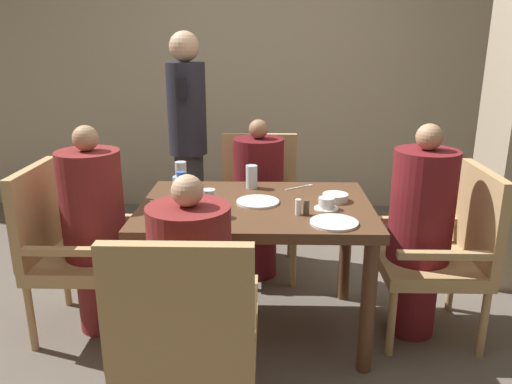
{
  "coord_description": "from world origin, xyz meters",
  "views": [
    {
      "loc": [
        0.06,
        -2.41,
        1.52
      ],
      "look_at": [
        0.0,
        0.04,
        0.77
      ],
      "focal_mm": 35.0,
      "sensor_mm": 36.0,
      "label": 1
    }
  ],
  "objects_px": {
    "chair_near_corner": "(187,333)",
    "plate_main_left": "(334,223)",
    "chair_right_side": "(446,248)",
    "chair_left_side": "(69,245)",
    "plate_main_right": "(258,202)",
    "bowl_small": "(335,197)",
    "diner_in_far_chair": "(258,198)",
    "diner_in_right_chair": "(420,231)",
    "glass_tall_near": "(181,173)",
    "glass_tall_far": "(252,177)",
    "teacup_with_saucer": "(326,204)",
    "water_bottle": "(182,196)",
    "diner_in_left_chair": "(95,229)",
    "chair_far_side": "(259,199)",
    "standing_host": "(188,138)",
    "glass_tall_mid": "(209,203)",
    "diner_in_near_chair": "(192,300)"
  },
  "relations": [
    {
      "from": "diner_in_right_chair",
      "to": "diner_in_near_chair",
      "type": "bearing_deg",
      "value": -148.29
    },
    {
      "from": "plate_main_right",
      "to": "teacup_with_saucer",
      "type": "bearing_deg",
      "value": -14.99
    },
    {
      "from": "glass_tall_far",
      "to": "teacup_with_saucer",
      "type": "bearing_deg",
      "value": -43.43
    },
    {
      "from": "teacup_with_saucer",
      "to": "glass_tall_far",
      "type": "bearing_deg",
      "value": 136.57
    },
    {
      "from": "glass_tall_near",
      "to": "water_bottle",
      "type": "bearing_deg",
      "value": -79.65
    },
    {
      "from": "diner_in_far_chair",
      "to": "diner_in_right_chair",
      "type": "distance_m",
      "value": 1.08
    },
    {
      "from": "chair_near_corner",
      "to": "plate_main_right",
      "type": "bearing_deg",
      "value": 73.42
    },
    {
      "from": "bowl_small",
      "to": "chair_near_corner",
      "type": "bearing_deg",
      "value": -126.78
    },
    {
      "from": "glass_tall_far",
      "to": "chair_far_side",
      "type": "bearing_deg",
      "value": 86.68
    },
    {
      "from": "diner_in_far_chair",
      "to": "chair_near_corner",
      "type": "xyz_separation_m",
      "value": [
        -0.23,
        -1.48,
        -0.05
      ]
    },
    {
      "from": "chair_right_side",
      "to": "chair_left_side",
      "type": "bearing_deg",
      "value": 180.0
    },
    {
      "from": "standing_host",
      "to": "teacup_with_saucer",
      "type": "xyz_separation_m",
      "value": [
        0.86,
        -1.14,
        -0.1
      ]
    },
    {
      "from": "plate_main_left",
      "to": "glass_tall_mid",
      "type": "xyz_separation_m",
      "value": [
        -0.58,
        0.09,
        0.06
      ]
    },
    {
      "from": "standing_host",
      "to": "water_bottle",
      "type": "height_order",
      "value": "standing_host"
    },
    {
      "from": "plate_main_right",
      "to": "glass_tall_far",
      "type": "height_order",
      "value": "glass_tall_far"
    },
    {
      "from": "diner_in_left_chair",
      "to": "water_bottle",
      "type": "relative_size",
      "value": 5.07
    },
    {
      "from": "diner_in_right_chair",
      "to": "teacup_with_saucer",
      "type": "relative_size",
      "value": 9.45
    },
    {
      "from": "diner_in_right_chair",
      "to": "bowl_small",
      "type": "distance_m",
      "value": 0.46
    },
    {
      "from": "diner_in_far_chair",
      "to": "plate_main_right",
      "type": "height_order",
      "value": "diner_in_far_chair"
    },
    {
      "from": "diner_in_left_chair",
      "to": "glass_tall_near",
      "type": "relative_size",
      "value": 8.59
    },
    {
      "from": "chair_far_side",
      "to": "diner_in_right_chair",
      "type": "xyz_separation_m",
      "value": [
        0.84,
        -0.81,
        0.1
      ]
    },
    {
      "from": "chair_right_side",
      "to": "plate_main_right",
      "type": "height_order",
      "value": "chair_right_side"
    },
    {
      "from": "chair_near_corner",
      "to": "plate_main_left",
      "type": "height_order",
      "value": "chair_near_corner"
    },
    {
      "from": "bowl_small",
      "to": "glass_tall_near",
      "type": "distance_m",
      "value": 0.9
    },
    {
      "from": "diner_in_left_chair",
      "to": "chair_far_side",
      "type": "relative_size",
      "value": 1.24
    },
    {
      "from": "chair_near_corner",
      "to": "diner_in_right_chair",
      "type": "bearing_deg",
      "value": 36.91
    },
    {
      "from": "chair_left_side",
      "to": "plate_main_left",
      "type": "bearing_deg",
      "value": -11.74
    },
    {
      "from": "diner_in_far_chair",
      "to": "diner_in_right_chair",
      "type": "relative_size",
      "value": 0.92
    },
    {
      "from": "chair_left_side",
      "to": "plate_main_right",
      "type": "height_order",
      "value": "chair_left_side"
    },
    {
      "from": "diner_in_near_chair",
      "to": "glass_tall_near",
      "type": "relative_size",
      "value": 8.07
    },
    {
      "from": "chair_far_side",
      "to": "diner_in_near_chair",
      "type": "height_order",
      "value": "diner_in_near_chair"
    },
    {
      "from": "water_bottle",
      "to": "diner_in_right_chair",
      "type": "bearing_deg",
      "value": 10.06
    },
    {
      "from": "chair_far_side",
      "to": "diner_in_left_chair",
      "type": "bearing_deg",
      "value": -136.16
    },
    {
      "from": "chair_near_corner",
      "to": "bowl_small",
      "type": "distance_m",
      "value": 1.11
    },
    {
      "from": "diner_in_right_chair",
      "to": "standing_host",
      "type": "xyz_separation_m",
      "value": [
        -1.35,
        1.07,
        0.27
      ]
    },
    {
      "from": "glass_tall_far",
      "to": "glass_tall_near",
      "type": "bearing_deg",
      "value": 169.58
    },
    {
      "from": "diner_in_right_chair",
      "to": "chair_near_corner",
      "type": "relative_size",
      "value": 1.25
    },
    {
      "from": "standing_host",
      "to": "water_bottle",
      "type": "relative_size",
      "value": 7.16
    },
    {
      "from": "diner_in_left_chair",
      "to": "diner_in_right_chair",
      "type": "bearing_deg",
      "value": 0.0
    },
    {
      "from": "chair_near_corner",
      "to": "plate_main_left",
      "type": "xyz_separation_m",
      "value": [
        0.6,
        0.53,
        0.24
      ]
    },
    {
      "from": "diner_in_right_chair",
      "to": "glass_tall_near",
      "type": "bearing_deg",
      "value": 164.44
    },
    {
      "from": "standing_host",
      "to": "glass_tall_far",
      "type": "distance_m",
      "value": 0.92
    },
    {
      "from": "diner_in_far_chair",
      "to": "water_bottle",
      "type": "xyz_separation_m",
      "value": [
        -0.34,
        -0.88,
        0.29
      ]
    },
    {
      "from": "chair_near_corner",
      "to": "chair_left_side",
      "type": "bearing_deg",
      "value": 132.88
    },
    {
      "from": "plate_main_left",
      "to": "glass_tall_near",
      "type": "relative_size",
      "value": 1.69
    },
    {
      "from": "diner_in_far_chair",
      "to": "glass_tall_mid",
      "type": "relative_size",
      "value": 8.06
    },
    {
      "from": "water_bottle",
      "to": "glass_tall_far",
      "type": "distance_m",
      "value": 0.58
    },
    {
      "from": "chair_near_corner",
      "to": "plate_main_left",
      "type": "bearing_deg",
      "value": 41.53
    },
    {
      "from": "chair_left_side",
      "to": "chair_far_side",
      "type": "relative_size",
      "value": 1.0
    },
    {
      "from": "chair_right_side",
      "to": "glass_tall_near",
      "type": "bearing_deg",
      "value": 165.94
    }
  ]
}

